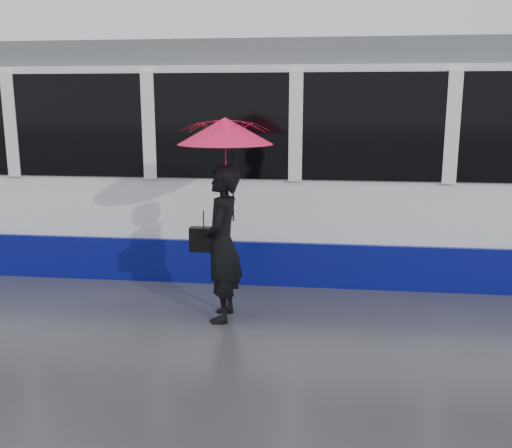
# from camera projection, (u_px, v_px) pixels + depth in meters

# --- Properties ---
(ground) EXTENTS (90.00, 90.00, 0.00)m
(ground) POSITION_uv_depth(u_px,v_px,m) (276.00, 319.00, 6.76)
(ground) COLOR #2D2D32
(ground) RESTS_ON ground
(rails) EXTENTS (34.00, 1.51, 0.02)m
(rails) POSITION_uv_depth(u_px,v_px,m) (290.00, 261.00, 9.19)
(rails) COLOR #3F3D38
(rails) RESTS_ON ground
(tram) EXTENTS (26.00, 2.56, 3.35)m
(tram) POSITION_uv_depth(u_px,v_px,m) (332.00, 161.00, 8.77)
(tram) COLOR white
(tram) RESTS_ON ground
(woman) EXTENTS (0.46, 0.68, 1.83)m
(woman) POSITION_uv_depth(u_px,v_px,m) (222.00, 244.00, 6.60)
(woman) COLOR black
(woman) RESTS_ON ground
(umbrella) EXTENTS (1.10, 1.10, 1.23)m
(umbrella) POSITION_uv_depth(u_px,v_px,m) (225.00, 150.00, 6.36)
(umbrella) COLOR #EB137C
(umbrella) RESTS_ON ground
(handbag) EXTENTS (0.33, 0.15, 0.46)m
(handbag) POSITION_uv_depth(u_px,v_px,m) (204.00, 239.00, 6.63)
(handbag) COLOR black
(handbag) RESTS_ON ground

